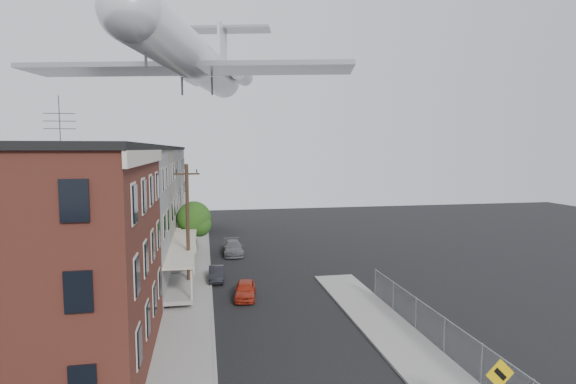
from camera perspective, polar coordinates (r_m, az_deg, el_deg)
The scene contains 18 objects.
sidewalk_left at distance 39.63m, azimuth -12.04°, elevation -9.24°, with size 3.00×62.00×0.12m, color gray.
sidewalk_right at distance 24.73m, azimuth 14.77°, elevation -18.52°, with size 3.00×26.00×0.12m, color gray.
curb_left at distance 39.62m, azimuth -9.91°, elevation -9.19°, with size 0.15×62.00×0.14m, color gray.
curb_right at distance 24.18m, azimuth 11.49°, elevation -19.00°, with size 0.15×26.00×0.14m, color gray.
corner_building at distance 23.17m, azimuth -29.75°, elevation -7.42°, with size 10.31×12.30×12.15m.
row_house_a at distance 32.13m, azimuth -24.16°, elevation -3.81°, with size 11.98×7.00×10.30m.
row_house_b at distance 38.90m, azimuth -21.77°, elevation -2.18°, with size 11.98×7.00×10.30m.
row_house_c at distance 45.74m, azimuth -20.09°, elevation -1.03°, with size 11.98×7.00×10.30m.
row_house_d at distance 52.62m, azimuth -18.85°, elevation -0.18°, with size 11.98×7.00×10.30m.
row_house_e at distance 59.53m, azimuth -17.90°, elevation 0.47°, with size 11.98×7.00×10.30m.
chainlink_fence at distance 24.21m, azimuth 19.24°, elevation -16.79°, with size 0.06×18.06×1.90m.
warning_sign at distance 18.55m, azimuth 25.24°, elevation -21.17°, with size 1.10×0.11×2.80m.
utility_pole at distance 32.80m, azimuth -12.62°, elevation -4.08°, with size 1.80×0.26×9.00m.
street_tree at distance 42.78m, azimuth -11.70°, elevation -3.51°, with size 3.22×3.20×5.20m.
car_near at distance 31.11m, azimuth -5.46°, elevation -12.26°, with size 1.37×3.41×1.16m, color #B02C16.
car_mid at distance 35.34m, azimuth -9.09°, elevation -10.21°, with size 1.13×3.24×1.07m, color black.
car_far at distance 43.51m, azimuth -7.01°, elevation -7.04°, with size 1.82×4.46×1.30m, color slate.
airplane at distance 36.72m, azimuth -11.69°, elevation 16.10°, with size 24.10×27.55×7.93m.
Camera 1 is at (-4.41, -14.34, 10.04)m, focal length 28.00 mm.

